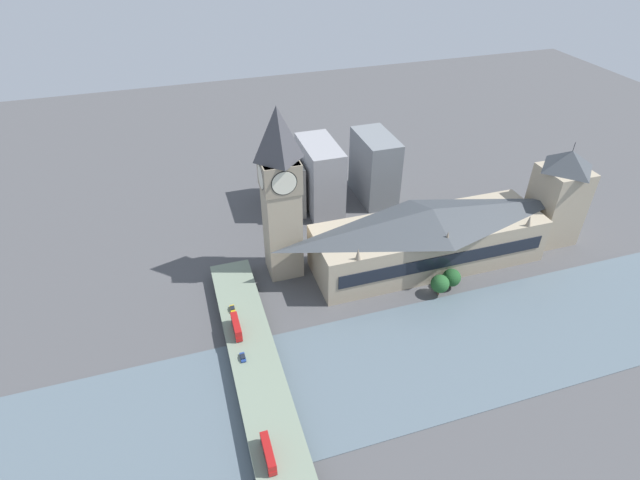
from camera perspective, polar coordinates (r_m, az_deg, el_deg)
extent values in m
plane|color=#4C4C4F|center=(215.01, 12.15, -5.63)|extent=(600.00, 600.00, 0.00)
cube|color=slate|center=(195.81, 16.59, -11.49)|extent=(52.99, 360.00, 0.30)
cube|color=tan|center=(224.02, 12.19, -0.35)|extent=(29.74, 101.59, 20.68)
cube|color=black|center=(213.29, 14.07, -2.38)|extent=(0.40, 93.47, 6.20)
pyramid|color=#3D4247|center=(216.29, 12.65, 2.66)|extent=(29.15, 99.56, 7.31)
cone|color=gray|center=(228.08, 22.79, 2.04)|extent=(2.20, 2.20, 5.00)
cone|color=gray|center=(207.23, 14.38, 0.38)|extent=(2.20, 2.20, 5.00)
cone|color=gray|center=(191.95, 4.38, -1.60)|extent=(2.20, 2.20, 5.00)
cube|color=tan|center=(205.52, -4.38, 2.44)|extent=(13.98, 13.98, 53.69)
cube|color=gray|center=(195.07, -4.65, 7.50)|extent=(14.82, 14.82, 12.58)
cylinder|color=black|center=(188.92, -4.13, 6.53)|extent=(0.50, 10.27, 10.27)
cylinder|color=silver|center=(188.80, -4.12, 6.51)|extent=(0.62, 9.51, 9.51)
cylinder|color=black|center=(201.29, -5.14, 8.41)|extent=(0.50, 10.27, 10.27)
cylinder|color=silver|center=(201.41, -5.15, 8.43)|extent=(0.62, 9.51, 9.51)
cylinder|color=black|center=(196.54, -2.60, 7.81)|extent=(10.27, 0.50, 10.27)
cylinder|color=silver|center=(196.57, -2.56, 7.82)|extent=(9.51, 0.62, 9.51)
cylinder|color=black|center=(193.86, -6.72, 7.17)|extent=(10.27, 0.50, 10.27)
cylinder|color=silver|center=(193.84, -6.76, 7.17)|extent=(9.51, 0.62, 9.51)
pyramid|color=#424247|center=(187.72, -4.90, 12.06)|extent=(14.26, 14.26, 21.25)
cube|color=tan|center=(255.01, 25.32, 3.69)|extent=(19.41, 19.41, 36.65)
pyramid|color=#3D4247|center=(245.09, 26.66, 8.17)|extent=(19.41, 19.41, 8.73)
cylinder|color=#333338|center=(242.62, 27.06, 9.49)|extent=(0.30, 0.30, 4.00)
cube|color=#5D6A59|center=(172.75, -6.50, -17.14)|extent=(3.00, 14.00, 4.12)
cube|color=#5D6A59|center=(205.59, -9.35, -6.73)|extent=(3.00, 14.00, 4.12)
cube|color=gray|center=(170.65, -6.56, -16.60)|extent=(137.98, 16.48, 1.20)
cube|color=red|center=(187.06, -9.50, -9.99)|extent=(11.38, 2.47, 2.02)
cube|color=black|center=(186.77, -9.51, -9.90)|extent=(10.25, 2.53, 0.89)
cube|color=red|center=(185.52, -9.56, -9.51)|extent=(11.16, 2.47, 2.37)
cube|color=black|center=(185.43, -9.56, -9.49)|extent=(10.25, 2.53, 1.14)
cube|color=#A01515|center=(184.63, -9.60, -9.24)|extent=(11.04, 2.35, 0.16)
cylinder|color=black|center=(191.16, -9.38, -9.12)|extent=(1.11, 0.28, 1.11)
cylinder|color=black|center=(191.05, -10.05, -9.25)|extent=(1.11, 0.28, 1.11)
cylinder|color=black|center=(184.49, -8.87, -11.12)|extent=(1.11, 0.28, 1.11)
cylinder|color=black|center=(184.37, -9.57, -11.25)|extent=(1.11, 0.28, 1.11)
cube|color=red|center=(155.01, -5.91, -23.27)|extent=(11.77, 2.43, 1.93)
cube|color=black|center=(154.68, -5.92, -23.20)|extent=(10.59, 2.49, 0.85)
cube|color=red|center=(153.22, -5.96, -22.87)|extent=(11.53, 2.43, 2.27)
cube|color=black|center=(153.12, -5.96, -22.85)|extent=(10.59, 2.49, 1.09)
cube|color=#A01515|center=(152.19, -5.99, -22.63)|extent=(11.42, 2.31, 0.16)
cylinder|color=black|center=(158.48, -5.90, -21.84)|extent=(1.04, 0.28, 1.04)
cylinder|color=black|center=(158.34, -6.74, -22.01)|extent=(1.04, 0.28, 1.04)
cylinder|color=black|center=(153.33, -5.00, -24.88)|extent=(1.04, 0.28, 1.04)
cylinder|color=black|center=(153.18, -5.89, -25.06)|extent=(1.04, 0.28, 1.04)
cube|color=gold|center=(196.21, -9.97, -7.76)|extent=(3.92, 1.75, 0.70)
cube|color=black|center=(195.70, -9.98, -7.65)|extent=(2.04, 1.57, 0.55)
cylinder|color=black|center=(197.50, -9.81, -7.49)|extent=(0.71, 0.22, 0.71)
cylinder|color=black|center=(197.42, -10.26, -7.57)|extent=(0.71, 0.22, 0.71)
cylinder|color=black|center=(195.35, -9.66, -8.05)|extent=(0.71, 0.22, 0.71)
cylinder|color=black|center=(195.27, -10.12, -8.14)|extent=(0.71, 0.22, 0.71)
cube|color=navy|center=(178.66, -8.81, -13.12)|extent=(4.14, 1.70, 0.64)
cube|color=black|center=(178.13, -8.82, -13.02)|extent=(2.15, 1.53, 0.54)
cylinder|color=black|center=(179.95, -8.65, -12.75)|extent=(0.64, 0.22, 0.64)
cylinder|color=black|center=(179.87, -9.14, -12.84)|extent=(0.64, 0.22, 0.64)
cylinder|color=black|center=(177.80, -8.46, -13.50)|extent=(0.64, 0.22, 0.64)
cylinder|color=black|center=(177.72, -8.95, -13.59)|extent=(0.64, 0.22, 0.64)
cube|color=slate|center=(266.16, 6.24, 8.26)|extent=(31.33, 16.89, 35.09)
cube|color=#A39E93|center=(259.06, -4.18, 6.58)|extent=(32.33, 14.92, 27.21)
cube|color=#939399|center=(256.17, -0.02, 7.33)|extent=(33.98, 16.79, 35.13)
cylinder|color=brown|center=(212.98, 13.38, -5.82)|extent=(0.70, 0.70, 2.73)
sphere|color=#235628|center=(210.04, 13.55, -4.88)|extent=(7.61, 7.61, 7.61)
cylinder|color=brown|center=(218.08, 14.64, -5.03)|extent=(0.70, 0.70, 2.03)
sphere|color=#1E4C23|center=(215.41, 14.81, -4.17)|extent=(7.62, 7.62, 7.62)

